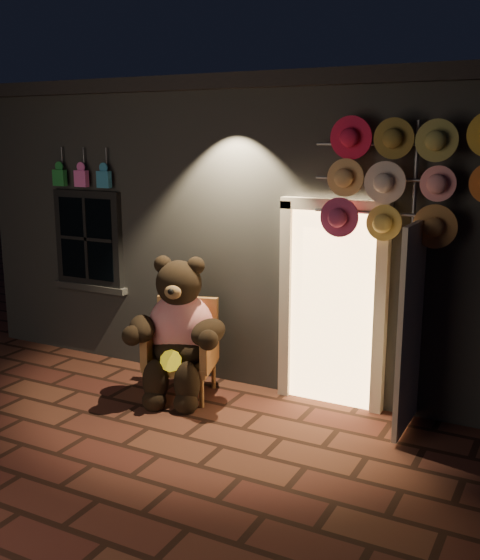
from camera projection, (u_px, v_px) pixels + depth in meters
The scene contains 5 objects.
ground at pixel (148, 428), 6.44m from camera, with size 60.00×60.00×0.00m, color #502B1E.
shop_building at pixel (306, 211), 9.51m from camera, with size 7.30×5.95×3.51m.
wicker_armchair at pixel (183, 348), 7.23m from camera, with size 0.87×0.83×1.05m.
teddy_bear at pixel (178, 331), 7.05m from camera, with size 1.11×1.02×1.60m.
hat_rack at pixel (406, 180), 6.07m from camera, with size 1.83×0.22×2.98m.
Camera 1 is at (3.58, -4.86, 2.82)m, focal length 42.00 mm.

